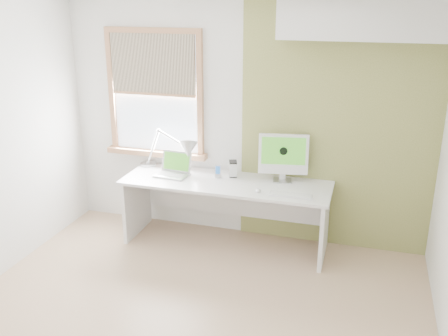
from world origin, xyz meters
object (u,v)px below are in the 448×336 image
at_px(desk_lamp, 180,151).
at_px(laptop, 174,169).
at_px(desk, 227,197).
at_px(imac, 283,155).
at_px(external_drive, 233,169).

xyz_separation_m(desk_lamp, laptop, (-0.03, -0.12, -0.18)).
bearing_deg(desk_lamp, desk, -10.84).
distance_m(desk, imac, 0.75).
xyz_separation_m(desk, external_drive, (0.03, 0.13, 0.28)).
relative_size(desk_lamp, imac, 1.50).
xyz_separation_m(desk, desk_lamp, (-0.57, 0.11, 0.43)).
bearing_deg(external_drive, imac, 1.02).
bearing_deg(external_drive, laptop, -167.65).
relative_size(laptop, external_drive, 2.23).
relative_size(external_drive, imac, 0.32).
distance_m(desk_lamp, laptop, 0.21).
xyz_separation_m(laptop, external_drive, (0.63, 0.14, 0.02)).
bearing_deg(laptop, imac, 7.20).
height_order(desk, laptop, laptop).
distance_m(desk, desk_lamp, 0.72).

